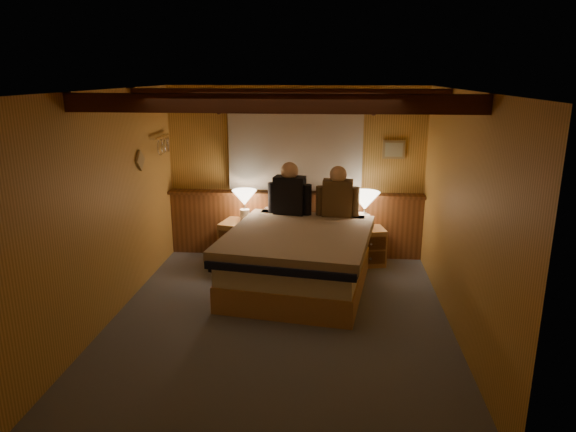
# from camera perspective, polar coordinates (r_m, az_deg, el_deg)

# --- Properties ---
(floor) EXTENTS (4.20, 4.20, 0.00)m
(floor) POSITION_cam_1_polar(r_m,az_deg,el_deg) (5.65, -0.89, -11.31)
(floor) COLOR slate
(floor) RESTS_ON ground
(ceiling) EXTENTS (4.20, 4.20, 0.00)m
(ceiling) POSITION_cam_1_polar(r_m,az_deg,el_deg) (5.04, -1.01, 13.80)
(ceiling) COLOR #C5884A
(ceiling) RESTS_ON wall_back
(wall_back) EXTENTS (3.60, 0.00, 3.60)m
(wall_back) POSITION_cam_1_polar(r_m,az_deg,el_deg) (7.26, 0.83, 4.82)
(wall_back) COLOR gold
(wall_back) RESTS_ON floor
(wall_left) EXTENTS (0.00, 4.20, 4.20)m
(wall_left) POSITION_cam_1_polar(r_m,az_deg,el_deg) (5.70, -19.26, 0.92)
(wall_left) COLOR gold
(wall_left) RESTS_ON floor
(wall_right) EXTENTS (0.00, 4.20, 4.20)m
(wall_right) POSITION_cam_1_polar(r_m,az_deg,el_deg) (5.34, 18.62, 0.04)
(wall_right) COLOR gold
(wall_right) RESTS_ON floor
(wall_front) EXTENTS (3.60, 0.00, 3.60)m
(wall_front) POSITION_cam_1_polar(r_m,az_deg,el_deg) (3.26, -4.95, -9.08)
(wall_front) COLOR gold
(wall_front) RESTS_ON floor
(wainscot) EXTENTS (3.60, 0.23, 0.94)m
(wainscot) POSITION_cam_1_polar(r_m,az_deg,el_deg) (7.37, 0.77, -0.75)
(wainscot) COLOR brown
(wainscot) RESTS_ON wall_back
(curtain_window) EXTENTS (2.18, 0.09, 1.11)m
(curtain_window) POSITION_cam_1_polar(r_m,az_deg,el_deg) (7.14, 0.79, 7.25)
(curtain_window) COLOR #421E10
(curtain_window) RESTS_ON wall_back
(ceiling_beams) EXTENTS (3.60, 1.65, 0.16)m
(ceiling_beams) POSITION_cam_1_polar(r_m,az_deg,el_deg) (5.20, -0.82, 12.86)
(ceiling_beams) COLOR #421E10
(ceiling_beams) RESTS_ON ceiling
(coat_rail) EXTENTS (0.05, 0.55, 0.24)m
(coat_rail) POSITION_cam_1_polar(r_m,az_deg,el_deg) (7.02, -13.77, 7.87)
(coat_rail) COLOR silver
(coat_rail) RESTS_ON wall_left
(framed_print) EXTENTS (0.30, 0.04, 0.25)m
(framed_print) POSITION_cam_1_polar(r_m,az_deg,el_deg) (7.21, 11.68, 7.24)
(framed_print) COLOR tan
(framed_print) RESTS_ON wall_back
(bed) EXTENTS (1.91, 2.34, 0.73)m
(bed) POSITION_cam_1_polar(r_m,az_deg,el_deg) (6.34, 1.34, -4.54)
(bed) COLOR tan
(bed) RESTS_ON floor
(nightstand_left) EXTENTS (0.61, 0.57, 0.58)m
(nightstand_left) POSITION_cam_1_polar(r_m,az_deg,el_deg) (7.20, -5.20, -2.86)
(nightstand_left) COLOR tan
(nightstand_left) RESTS_ON floor
(nightstand_right) EXTENTS (0.54, 0.51, 0.51)m
(nightstand_right) POSITION_cam_1_polar(r_m,az_deg,el_deg) (7.17, 8.70, -3.31)
(nightstand_right) COLOR tan
(nightstand_right) RESTS_ON floor
(lamp_left) EXTENTS (0.34, 0.34, 0.44)m
(lamp_left) POSITION_cam_1_polar(r_m,az_deg,el_deg) (7.07, -4.86, 1.84)
(lamp_left) COLOR white
(lamp_left) RESTS_ON nightstand_left
(lamp_right) EXTENTS (0.39, 0.39, 0.51)m
(lamp_right) POSITION_cam_1_polar(r_m,az_deg,el_deg) (6.97, 8.54, 1.44)
(lamp_right) COLOR white
(lamp_right) RESTS_ON nightstand_right
(person_left) EXTENTS (0.60, 0.30, 0.73)m
(person_left) POSITION_cam_1_polar(r_m,az_deg,el_deg) (6.88, 0.18, 2.61)
(person_left) COLOR black
(person_left) RESTS_ON bed
(person_right) EXTENTS (0.57, 0.25, 0.70)m
(person_right) POSITION_cam_1_polar(r_m,az_deg,el_deg) (6.80, 5.54, 2.28)
(person_right) COLOR brown
(person_right) RESTS_ON bed
(duffel_bag) EXTENTS (0.49, 0.35, 0.33)m
(duffel_bag) POSITION_cam_1_polar(r_m,az_deg,el_deg) (6.93, -6.72, -4.91)
(duffel_bag) COLOR black
(duffel_bag) RESTS_ON floor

